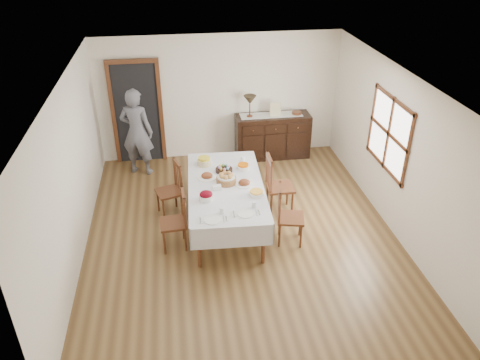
{
  "coord_description": "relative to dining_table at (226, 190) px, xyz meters",
  "views": [
    {
      "loc": [
        -0.94,
        -6.24,
        4.59
      ],
      "look_at": [
        0.0,
        0.1,
        0.95
      ],
      "focal_mm": 35.0,
      "sensor_mm": 36.0,
      "label": 1
    }
  ],
  "objects": [
    {
      "name": "bread_basket",
      "position": [
        0.01,
        0.06,
        0.17
      ],
      "size": [
        0.32,
        0.32,
        0.18
      ],
      "color": "brown",
      "rests_on": "dining_table"
    },
    {
      "name": "pineapple_bowl",
      "position": [
        -0.29,
        0.74,
        0.16
      ],
      "size": [
        0.24,
        0.24,
        0.15
      ],
      "color": "#D1BE87",
      "rests_on": "dining_table"
    },
    {
      "name": "setting_left",
      "position": [
        -0.26,
        -0.92,
        0.11
      ],
      "size": [
        0.43,
        0.31,
        0.1
      ],
      "color": "white",
      "rests_on": "dining_table"
    },
    {
      "name": "ham_platter_b",
      "position": [
        0.29,
        -0.04,
        0.12
      ],
      "size": [
        0.29,
        0.29,
        0.11
      ],
      "color": "white",
      "rests_on": "dining_table"
    },
    {
      "name": "sideboard",
      "position": [
        1.31,
        2.5,
        -0.25
      ],
      "size": [
        1.57,
        0.57,
        0.94
      ],
      "color": "black",
      "rests_on": "ground"
    },
    {
      "name": "table_lamp",
      "position": [
        0.81,
        2.5,
        0.58
      ],
      "size": [
        0.26,
        0.26,
        0.46
      ],
      "color": "brown",
      "rests_on": "sideboard"
    },
    {
      "name": "chair_left_far",
      "position": [
        -0.88,
        0.55,
        -0.22
      ],
      "size": [
        0.51,
        0.51,
        0.97
      ],
      "rotation": [
        0.0,
        0.0,
        -1.28
      ],
      "color": "#562E19",
      "rests_on": "ground"
    },
    {
      "name": "person",
      "position": [
        -1.49,
        2.17,
        0.23
      ],
      "size": [
        0.68,
        0.54,
        1.89
      ],
      "primitive_type": "imported",
      "rotation": [
        0.0,
        0.0,
        2.83
      ],
      "color": "slate",
      "rests_on": "ground"
    },
    {
      "name": "butter_dish",
      "position": [
        -0.16,
        -0.12,
        0.13
      ],
      "size": [
        0.14,
        0.1,
        0.07
      ],
      "color": "white",
      "rests_on": "dining_table"
    },
    {
      "name": "ground",
      "position": [
        0.21,
        -0.22,
        -0.72
      ],
      "size": [
        6.0,
        6.0,
        0.0
      ],
      "primitive_type": "plane",
      "color": "brown"
    },
    {
      "name": "runner",
      "position": [
        1.27,
        2.53,
        0.23
      ],
      "size": [
        1.3,
        0.35,
        0.01
      ],
      "color": "silver",
      "rests_on": "sideboard"
    },
    {
      "name": "chair_right_far",
      "position": [
        0.93,
        0.34,
        -0.17
      ],
      "size": [
        0.46,
        0.46,
        1.09
      ],
      "rotation": [
        0.0,
        0.0,
        1.56
      ],
      "color": "#562E19",
      "rests_on": "ground"
    },
    {
      "name": "room_shell",
      "position": [
        0.07,
        0.2,
        0.92
      ],
      "size": [
        5.02,
        6.02,
        2.65
      ],
      "color": "white",
      "rests_on": "ground"
    },
    {
      "name": "deco_bowl",
      "position": [
        1.81,
        2.49,
        0.25
      ],
      "size": [
        0.2,
        0.2,
        0.06
      ],
      "color": "#562E19",
      "rests_on": "sideboard"
    },
    {
      "name": "glass_far_a",
      "position": [
        -0.19,
        0.8,
        0.15
      ],
      "size": [
        0.07,
        0.07,
        0.11
      ],
      "color": "white",
      "rests_on": "dining_table"
    },
    {
      "name": "ham_platter_a",
      "position": [
        -0.28,
        0.28,
        0.12
      ],
      "size": [
        0.32,
        0.32,
        0.11
      ],
      "color": "white",
      "rests_on": "dining_table"
    },
    {
      "name": "egg_basket",
      "position": [
        0.02,
        0.45,
        0.13
      ],
      "size": [
        0.29,
        0.29,
        0.11
      ],
      "color": "black",
      "rests_on": "dining_table"
    },
    {
      "name": "beet_bowl",
      "position": [
        -0.35,
        -0.41,
        0.16
      ],
      "size": [
        0.21,
        0.21,
        0.15
      ],
      "color": "white",
      "rests_on": "dining_table"
    },
    {
      "name": "casserole_dish",
      "position": [
        0.43,
        -0.38,
        0.13
      ],
      "size": [
        0.24,
        0.24,
        0.08
      ],
      "color": "white",
      "rests_on": "dining_table"
    },
    {
      "name": "dining_table",
      "position": [
        0.0,
        0.0,
        0.0
      ],
      "size": [
        1.31,
        2.42,
        0.81
      ],
      "rotation": [
        0.0,
        0.0,
        -0.05
      ],
      "color": "silver",
      "rests_on": "ground"
    },
    {
      "name": "setting_right",
      "position": [
        0.23,
        -0.83,
        0.11
      ],
      "size": [
        0.43,
        0.31,
        0.1
      ],
      "color": "white",
      "rests_on": "dining_table"
    },
    {
      "name": "carrot_bowl",
      "position": [
        0.36,
        0.49,
        0.14
      ],
      "size": [
        0.22,
        0.22,
        0.1
      ],
      "color": "white",
      "rests_on": "dining_table"
    },
    {
      "name": "picture_frame",
      "position": [
        1.34,
        2.48,
        0.36
      ],
      "size": [
        0.22,
        0.08,
        0.28
      ],
      "color": "beige",
      "rests_on": "sideboard"
    },
    {
      "name": "chair_right_near",
      "position": [
        0.91,
        -0.54,
        -0.22
      ],
      "size": [
        0.49,
        0.49,
        0.99
      ],
      "rotation": [
        0.0,
        0.0,
        1.35
      ],
      "color": "#562E19",
      "rests_on": "ground"
    },
    {
      "name": "glass_far_b",
      "position": [
        0.39,
        0.76,
        0.14
      ],
      "size": [
        0.07,
        0.07,
        0.1
      ],
      "color": "white",
      "rests_on": "dining_table"
    },
    {
      "name": "chair_left_near",
      "position": [
        -0.83,
        -0.41,
        -0.23
      ],
      "size": [
        0.43,
        0.43,
        0.97
      ],
      "rotation": [
        0.0,
        0.0,
        -1.5
      ],
      "color": "#562E19",
      "rests_on": "ground"
    }
  ]
}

